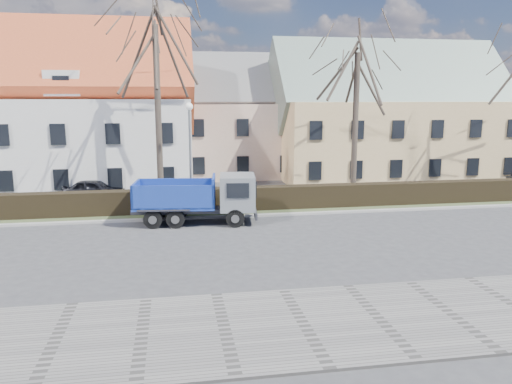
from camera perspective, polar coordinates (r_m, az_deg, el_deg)
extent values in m
plane|color=#373739|center=(22.17, -5.94, -5.87)|extent=(120.00, 120.00, 0.00)
cube|color=slate|center=(14.23, -3.61, -15.45)|extent=(80.00, 5.00, 0.08)
cube|color=gray|center=(26.59, -6.59, -2.93)|extent=(80.00, 0.30, 0.12)
cube|color=#3A4728|center=(28.15, -6.76, -2.19)|extent=(80.00, 3.00, 0.10)
cube|color=black|center=(27.82, -6.77, -1.07)|extent=(60.00, 0.90, 1.30)
imported|color=black|center=(32.73, -17.97, 0.25)|extent=(4.05, 2.32, 1.30)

